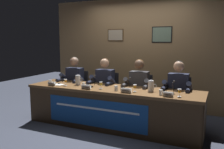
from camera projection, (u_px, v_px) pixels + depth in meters
ground_plane at (112, 126)px, 4.54m from camera, size 12.00×12.00×0.00m
wall_back_panelled at (138, 53)px, 5.73m from camera, size 4.50×0.14×2.60m
conference_table at (109, 101)px, 4.37m from camera, size 3.30×0.81×0.74m
chair_far_left at (78, 91)px, 5.47m from camera, size 0.44×0.45×0.92m
panelist_far_left at (73, 81)px, 5.25m from camera, size 0.51×0.48×1.25m
nameplate_far_left at (52, 84)px, 4.64m from camera, size 0.16×0.06×0.08m
juice_glass_far_left at (66, 81)px, 4.65m from camera, size 0.06×0.06×0.12m
water_cup_far_left at (50, 82)px, 4.82m from camera, size 0.06×0.06×0.08m
microphone_far_left at (60, 80)px, 4.85m from camera, size 0.06×0.17×0.22m
chair_center_left at (108, 95)px, 5.17m from camera, size 0.44×0.45×0.92m
panelist_center_left at (103, 83)px, 4.95m from camera, size 0.51×0.48×1.25m
nameplate_center_left at (86, 87)px, 4.32m from camera, size 0.19×0.06×0.08m
juice_glass_center_left at (101, 84)px, 4.36m from camera, size 0.06×0.06×0.12m
water_cup_center_left at (84, 85)px, 4.49m from camera, size 0.06×0.06×0.08m
microphone_center_left at (93, 83)px, 4.53m from camera, size 0.06×0.17×0.22m
chair_center_right at (141, 98)px, 4.86m from camera, size 0.44×0.45×0.92m
panelist_center_right at (138, 86)px, 4.64m from camera, size 0.51×0.48×1.25m
nameplate_center_right at (126, 90)px, 4.01m from camera, size 0.19×0.06×0.08m
juice_glass_center_right at (135, 87)px, 4.09m from camera, size 0.06×0.06×0.12m
water_cup_center_right at (116, 88)px, 4.19m from camera, size 0.06×0.06×0.08m
microphone_center_right at (128, 86)px, 4.24m from camera, size 0.06×0.17×0.22m
chair_far_right at (179, 102)px, 4.55m from camera, size 0.44×0.45×0.92m
panelist_far_right at (177, 89)px, 4.33m from camera, size 0.51×0.48×1.25m
nameplate_far_right at (168, 94)px, 3.72m from camera, size 0.16×0.06×0.08m
juice_glass_far_right at (179, 91)px, 3.73m from camera, size 0.06×0.06×0.12m
water_cup_far_right at (161, 93)px, 3.86m from camera, size 0.06×0.06×0.08m
microphone_far_right at (173, 90)px, 3.91m from camera, size 0.06×0.17×0.22m
water_pitcher_left_side at (78, 80)px, 4.73m from camera, size 0.15×0.10×0.21m
water_pitcher_right_side at (151, 86)px, 4.11m from camera, size 0.15×0.10×0.21m
document_stack_far_left at (59, 85)px, 4.73m from camera, size 0.24×0.19×0.01m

